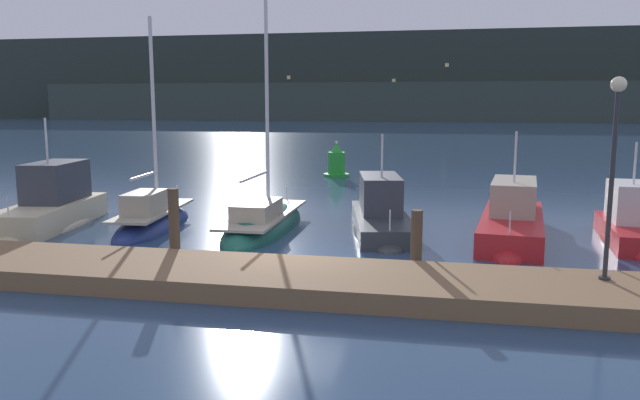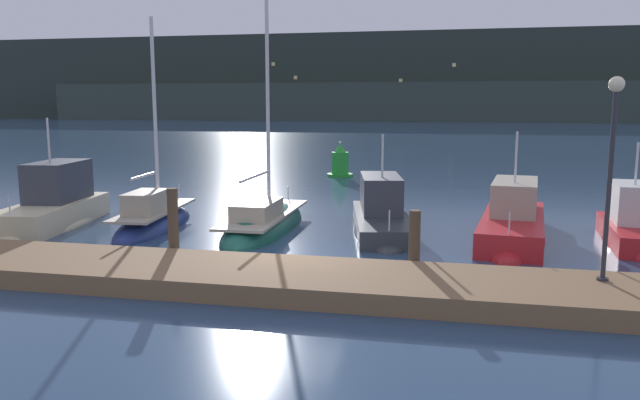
{
  "view_description": "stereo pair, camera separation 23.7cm",
  "coord_description": "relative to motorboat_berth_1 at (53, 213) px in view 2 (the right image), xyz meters",
  "views": [
    {
      "loc": [
        3.74,
        -15.08,
        4.2
      ],
      "look_at": [
        0.0,
        3.57,
        1.2
      ],
      "focal_mm": 35.0,
      "sensor_mm": 36.0,
      "label": 1
    },
    {
      "loc": [
        3.97,
        -15.03,
        4.2
      ],
      "look_at": [
        0.0,
        3.57,
        1.2
      ],
      "focal_mm": 35.0,
      "sensor_mm": 36.0,
      "label": 2
    }
  ],
  "objects": [
    {
      "name": "ground_plane",
      "position": [
        9.38,
        -3.63,
        -0.43
      ],
      "size": [
        400.0,
        400.0,
        0.0
      ],
      "primitive_type": "plane",
      "color": "navy"
    },
    {
      "name": "dock",
      "position": [
        9.38,
        -5.47,
        -0.2
      ],
      "size": [
        26.86,
        2.8,
        0.45
      ],
      "primitive_type": "cube",
      "color": "brown",
      "rests_on": "ground"
    },
    {
      "name": "mooring_pile_1",
      "position": [
        6.24,
        -3.82,
        0.56
      ],
      "size": [
        0.28,
        0.28,
        1.98
      ],
      "primitive_type": "cylinder",
      "color": "#4C3D2D",
      "rests_on": "ground"
    },
    {
      "name": "mooring_pile_2",
      "position": [
        12.51,
        -3.82,
        0.39
      ],
      "size": [
        0.28,
        0.28,
        1.63
      ],
      "primitive_type": "cylinder",
      "color": "#4C3D2D",
      "rests_on": "ground"
    },
    {
      "name": "motorboat_berth_1",
      "position": [
        0.0,
        0.0,
        0.0
      ],
      "size": [
        2.79,
        6.05,
        4.16
      ],
      "color": "beige",
      "rests_on": "ground"
    },
    {
      "name": "sailboat_berth_2",
      "position": [
        3.56,
        0.32,
        -0.28
      ],
      "size": [
        2.2,
        5.79,
        7.54
      ],
      "color": "navy",
      "rests_on": "ground"
    },
    {
      "name": "sailboat_berth_3",
      "position": [
        7.27,
        0.89,
        -0.33
      ],
      "size": [
        2.01,
        6.95,
        10.13
      ],
      "color": "#195647",
      "rests_on": "ground"
    },
    {
      "name": "motorboat_berth_4",
      "position": [
        11.13,
        1.39,
        -0.12
      ],
      "size": [
        2.99,
        6.51,
        3.66
      ],
      "color": "#2D3338",
      "rests_on": "ground"
    },
    {
      "name": "motorboat_berth_5",
      "position": [
        15.24,
        1.14,
        -0.16
      ],
      "size": [
        2.79,
        7.07,
        3.99
      ],
      "color": "red",
      "rests_on": "ground"
    },
    {
      "name": "motorboat_berth_6",
      "position": [
        18.66,
        1.14,
        -0.14
      ],
      "size": [
        1.86,
        4.91,
        3.58
      ],
      "color": "red",
      "rests_on": "ground"
    },
    {
      "name": "channel_buoy",
      "position": [
        7.1,
        16.04,
        0.33
      ],
      "size": [
        1.46,
        1.46,
        2.02
      ],
      "color": "green",
      "rests_on": "ground"
    },
    {
      "name": "dock_lamppost",
      "position": [
        16.55,
        -4.88,
        2.85
      ],
      "size": [
        0.32,
        0.32,
        4.26
      ],
      "color": "#2D2D33",
      "rests_on": "dock"
    },
    {
      "name": "hillside_backdrop",
      "position": [
        7.09,
        128.5,
        8.58
      ],
      "size": [
        240.0,
        23.0,
        19.57
      ],
      "color": "#28332D",
      "rests_on": "ground"
    },
    {
      "name": "rowboat_adrift",
      "position": [
        -5.79,
        8.56,
        -0.43
      ],
      "size": [
        2.95,
        2.88,
        0.56
      ],
      "color": "navy",
      "rests_on": "ground"
    }
  ]
}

